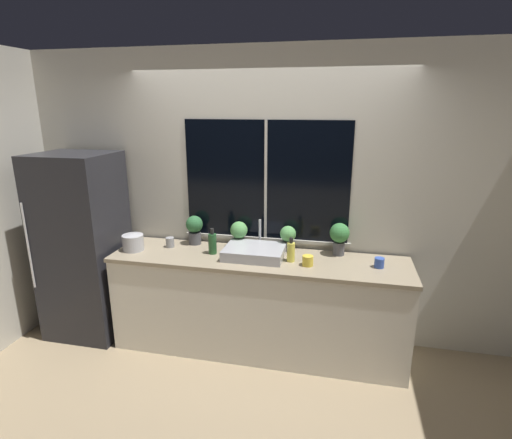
# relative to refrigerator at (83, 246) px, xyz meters

# --- Properties ---
(ground_plane) EXTENTS (14.00, 14.00, 0.00)m
(ground_plane) POSITION_rel_refrigerator_xyz_m (1.71, -0.27, -0.89)
(ground_plane) COLOR #937F60
(wall_back) EXTENTS (8.00, 0.09, 2.70)m
(wall_back) POSITION_rel_refrigerator_xyz_m (1.71, 0.41, 0.46)
(wall_back) COLOR beige
(wall_back) RESTS_ON ground_plane
(wall_left) EXTENTS (0.06, 7.00, 2.70)m
(wall_left) POSITION_rel_refrigerator_xyz_m (-0.63, 1.23, 0.46)
(wall_left) COLOR beige
(wall_left) RESTS_ON ground_plane
(wall_right) EXTENTS (0.06, 7.00, 2.70)m
(wall_right) POSITION_rel_refrigerator_xyz_m (4.05, 1.23, 0.46)
(wall_right) COLOR beige
(wall_right) RESTS_ON ground_plane
(counter) EXTENTS (2.63, 0.63, 0.90)m
(counter) POSITION_rel_refrigerator_xyz_m (1.71, 0.03, -0.44)
(counter) COLOR silver
(counter) RESTS_ON ground_plane
(refrigerator) EXTENTS (0.70, 0.65, 1.78)m
(refrigerator) POSITION_rel_refrigerator_xyz_m (0.00, 0.00, 0.00)
(refrigerator) COLOR #232328
(refrigerator) RESTS_ON ground_plane
(sink) EXTENTS (0.52, 0.45, 0.28)m
(sink) POSITION_rel_refrigerator_xyz_m (1.68, 0.06, 0.06)
(sink) COLOR #ADADB2
(sink) RESTS_ON counter
(potted_plant_far_left) EXTENTS (0.16, 0.16, 0.28)m
(potted_plant_far_left) POSITION_rel_refrigerator_xyz_m (1.04, 0.27, 0.17)
(potted_plant_far_left) COLOR #4C4C51
(potted_plant_far_left) RESTS_ON counter
(potted_plant_center_left) EXTENTS (0.16, 0.16, 0.25)m
(potted_plant_center_left) POSITION_rel_refrigerator_xyz_m (1.48, 0.27, 0.16)
(potted_plant_center_left) COLOR #4C4C51
(potted_plant_center_left) RESTS_ON counter
(potted_plant_center_right) EXTENTS (0.15, 0.15, 0.24)m
(potted_plant_center_right) POSITION_rel_refrigerator_xyz_m (1.94, 0.27, 0.15)
(potted_plant_center_right) COLOR #4C4C51
(potted_plant_center_right) RESTS_ON counter
(potted_plant_far_right) EXTENTS (0.17, 0.17, 0.29)m
(potted_plant_far_right) POSITION_rel_refrigerator_xyz_m (2.40, 0.27, 0.19)
(potted_plant_far_right) COLOR #4C4C51
(potted_plant_far_right) RESTS_ON counter
(soap_bottle) EXTENTS (0.07, 0.07, 0.21)m
(soap_bottle) POSITION_rel_refrigerator_xyz_m (2.00, 0.02, 0.10)
(soap_bottle) COLOR #DBD14C
(soap_bottle) RESTS_ON counter
(bottle_tall) EXTENTS (0.07, 0.07, 0.24)m
(bottle_tall) POSITION_rel_refrigerator_xyz_m (1.29, 0.05, 0.11)
(bottle_tall) COLOR #235128
(bottle_tall) RESTS_ON counter
(mug_yellow) EXTENTS (0.09, 0.09, 0.09)m
(mug_yellow) POSITION_rel_refrigerator_xyz_m (2.15, -0.05, 0.06)
(mug_yellow) COLOR gold
(mug_yellow) RESTS_ON counter
(mug_blue) EXTENTS (0.08, 0.08, 0.08)m
(mug_blue) POSITION_rel_refrigerator_xyz_m (2.73, 0.04, 0.05)
(mug_blue) COLOR #3351AD
(mug_blue) RESTS_ON counter
(mug_grey) EXTENTS (0.08, 0.08, 0.09)m
(mug_grey) POSITION_rel_refrigerator_xyz_m (0.84, 0.13, 0.06)
(mug_grey) COLOR gray
(mug_grey) RESTS_ON counter
(kettle) EXTENTS (0.19, 0.19, 0.16)m
(kettle) POSITION_rel_refrigerator_xyz_m (0.55, -0.02, 0.09)
(kettle) COLOR #B2B2B7
(kettle) RESTS_ON counter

